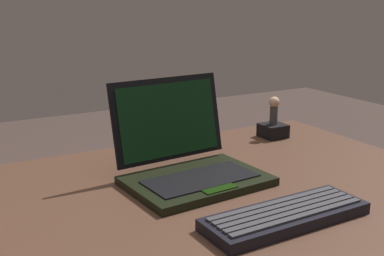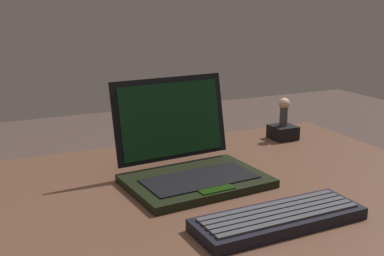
{
  "view_description": "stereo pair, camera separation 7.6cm",
  "coord_description": "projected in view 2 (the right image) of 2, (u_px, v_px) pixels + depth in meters",
  "views": [
    {
      "loc": [
        -0.42,
        -0.86,
        1.17
      ],
      "look_at": [
        0.09,
        0.06,
        0.89
      ],
      "focal_mm": 46.52,
      "sensor_mm": 36.0,
      "label": 1
    },
    {
      "loc": [
        -0.36,
        -0.9,
        1.17
      ],
      "look_at": [
        0.09,
        0.06,
        0.89
      ],
      "focal_mm": 46.52,
      "sensor_mm": 36.0,
      "label": 2
    }
  ],
  "objects": [
    {
      "name": "figurine_stand",
      "position": [
        283.0,
        132.0,
        1.46
      ],
      "size": [
        0.07,
        0.07,
        0.04
      ],
      "primitive_type": "cube",
      "color": "black",
      "rests_on": "desk"
    },
    {
      "name": "figurine",
      "position": [
        284.0,
        110.0,
        1.44
      ],
      "size": [
        0.03,
        0.03,
        0.08
      ],
      "color": "#393839",
      "rests_on": "figurine_stand"
    },
    {
      "name": "desk",
      "position": [
        166.0,
        227.0,
        1.05
      ],
      "size": [
        1.34,
        0.79,
        0.76
      ],
      "color": "#4E3123",
      "rests_on": "ground"
    },
    {
      "name": "laptop_front",
      "position": [
        189.0,
        162.0,
        1.12
      ],
      "size": [
        0.32,
        0.27,
        0.22
      ],
      "color": "black",
      "rests_on": "desk"
    },
    {
      "name": "external_keyboard",
      "position": [
        279.0,
        218.0,
        0.91
      ],
      "size": [
        0.33,
        0.12,
        0.03
      ],
      "color": "black",
      "rests_on": "desk"
    }
  ]
}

